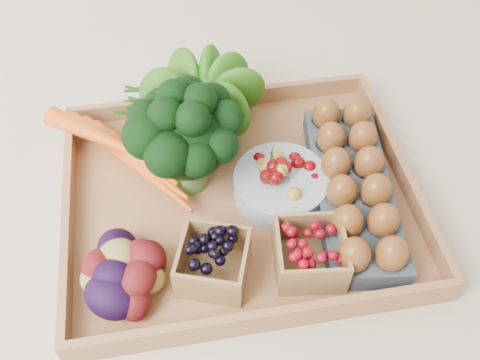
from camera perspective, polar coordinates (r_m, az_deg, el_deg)
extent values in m
plane|color=beige|center=(0.88, 0.00, -2.47)|extent=(4.00, 4.00, 0.00)
cube|color=#A56F45|center=(0.87, 0.00, -2.18)|extent=(0.55, 0.45, 0.01)
sphere|color=#20570D|center=(0.93, -3.97, 9.25)|extent=(0.14, 0.14, 0.14)
cylinder|color=#8C9EA5|center=(0.86, 4.34, -0.54)|extent=(0.15, 0.15, 0.04)
cube|color=#3C434C|center=(0.87, 11.84, -1.08)|extent=(0.16, 0.35, 0.04)
cube|color=black|center=(0.76, -2.86, -8.75)|extent=(0.12, 0.12, 0.07)
cube|color=#69040E|center=(0.77, 7.47, -7.76)|extent=(0.11, 0.11, 0.07)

